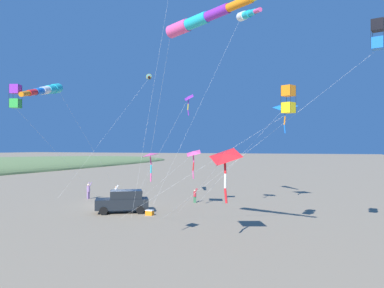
# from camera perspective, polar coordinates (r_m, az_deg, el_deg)

# --- Properties ---
(ground_plane) EXTENTS (600.00, 600.00, 0.00)m
(ground_plane) POSITION_cam_1_polar(r_m,az_deg,el_deg) (37.27, -10.92, -8.87)
(ground_plane) COLOR gray
(parked_car) EXTENTS (4.63, 3.85, 1.85)m
(parked_car) POSITION_cam_1_polar(r_m,az_deg,el_deg) (32.87, -10.16, -8.33)
(parked_car) COLOR black
(parked_car) RESTS_ON ground_plane
(cooler_box) EXTENTS (0.62, 0.42, 0.42)m
(cooler_box) POSITION_cam_1_polar(r_m,az_deg,el_deg) (31.44, -6.29, -10.06)
(cooler_box) COLOR orange
(cooler_box) RESTS_ON ground_plane
(person_adult_flyer) EXTENTS (0.44, 0.56, 1.76)m
(person_adult_flyer) POSITION_cam_1_polar(r_m,az_deg,el_deg) (42.18, -15.10, -6.57)
(person_adult_flyer) COLOR #8E6B9E
(person_adult_flyer) RESTS_ON ground_plane
(person_child_green_jacket) EXTENTS (0.50, 0.50, 1.41)m
(person_child_green_jacket) POSITION_cam_1_polar(r_m,az_deg,el_deg) (38.04, 0.43, -7.55)
(person_child_green_jacket) COLOR #3D7F51
(person_child_green_jacket) RESTS_ON ground_plane
(person_child_grey_jacket) EXTENTS (0.51, 0.51, 1.44)m
(person_child_grey_jacket) POSITION_cam_1_polar(r_m,az_deg,el_deg) (41.63, -11.21, -6.90)
(person_child_grey_jacket) COLOR silver
(person_child_grey_jacket) RESTS_ON ground_plane
(person_bystander_far) EXTENTS (0.37, 0.43, 1.22)m
(person_bystander_far) POSITION_cam_1_polar(r_m,az_deg,el_deg) (37.68, -7.56, -7.77)
(person_bystander_far) COLOR gold
(person_bystander_far) RESTS_ON ground_plane
(kite_windsock_rainbow_low_near) EXTENTS (9.65, 4.32, 17.81)m
(kite_windsock_rainbow_low_near) POSITION_cam_1_polar(r_m,az_deg,el_deg) (36.29, 8.13, 18.45)
(kite_windsock_rainbow_low_near) COLOR white
(kite_windsock_rainbow_low_near) RESTS_ON ground_plane
(kite_delta_purple_drifting) EXTENTS (9.02, 2.71, 9.79)m
(kite_delta_purple_drifting) POSITION_cam_1_polar(r_m,az_deg,el_deg) (37.73, 13.56, 5.33)
(kite_delta_purple_drifting) COLOR blue
(kite_delta_purple_drifting) RESTS_ON ground_plane
(kite_delta_orange_high_right) EXTENTS (7.49, 8.72, 5.43)m
(kite_delta_orange_high_right) POSITION_cam_1_polar(r_m,az_deg,el_deg) (22.23, 4.77, -2.00)
(kite_delta_orange_high_right) COLOR red
(kite_delta_orange_high_right) RESTS_ON ground_plane
(kite_delta_green_low_center) EXTENTS (7.81, 3.03, 5.29)m
(kite_delta_green_low_center) POSITION_cam_1_polar(r_m,az_deg,el_deg) (34.66, 0.12, -1.42)
(kite_delta_green_low_center) COLOR #EF4C93
(kite_delta_green_low_center) RESTS_ON ground_plane
(kite_windsock_white_trailing) EXTENTS (4.21, 18.15, 10.63)m
(kite_windsock_white_trailing) POSITION_cam_1_polar(r_m,az_deg,el_deg) (31.24, -20.71, 7.49)
(kite_windsock_white_trailing) COLOR #1EB7C6
(kite_windsock_white_trailing) RESTS_ON ground_plane
(kite_delta_blue_topmost) EXTENTS (7.08, 2.17, 9.92)m
(kite_delta_blue_topmost) POSITION_cam_1_polar(r_m,az_deg,el_deg) (32.51, -0.60, 6.77)
(kite_delta_blue_topmost) COLOR purple
(kite_delta_blue_topmost) RESTS_ON ground_plane
(kite_box_long_streamer_right) EXTENTS (15.05, 3.81, 12.39)m
(kite_box_long_streamer_right) POSITION_cam_1_polar(r_m,az_deg,el_deg) (23.98, 25.79, 14.38)
(kite_box_long_streamer_right) COLOR black
(kite_box_long_streamer_right) RESTS_ON ground_plane
(kite_box_long_streamer_left) EXTENTS (13.05, 1.20, 9.23)m
(kite_box_long_streamer_left) POSITION_cam_1_polar(r_m,az_deg,el_deg) (24.41, 14.06, 6.42)
(kite_box_long_streamer_left) COLOR orange
(kite_box_long_streamer_left) RESTS_ON ground_plane
(kite_box_black_fish_shape) EXTENTS (1.44, 12.04, 9.58)m
(kite_box_black_fish_shape) POSITION_cam_1_polar(r_m,az_deg,el_deg) (28.07, -24.67, 6.42)
(kite_box_black_fish_shape) COLOR purple
(kite_box_black_fish_shape) RESTS_ON ground_plane
(kite_windsock_red_high_left) EXTENTS (13.68, 12.23, 12.58)m
(kite_windsock_red_high_left) POSITION_cam_1_polar(r_m,az_deg,el_deg) (20.95, 1.62, 18.07)
(kite_windsock_red_high_left) COLOR #EF4C93
(kite_windsock_red_high_left) RESTS_ON ground_plane
(kite_delta_teal_far_right) EXTENTS (6.20, 9.89, 5.18)m
(kite_delta_teal_far_right) POSITION_cam_1_polar(r_m,az_deg,el_deg) (21.81, -6.25, -1.74)
(kite_delta_teal_far_right) COLOR #EF4C93
(kite_delta_teal_far_right) RESTS_ON ground_plane
(kite_windsock_magenta_far_left) EXTENTS (11.08, 3.25, 12.93)m
(kite_windsock_magenta_far_left) POSITION_cam_1_polar(r_m,az_deg,el_deg) (38.84, -6.39, 9.83)
(kite_windsock_magenta_far_left) COLOR yellow
(kite_windsock_magenta_far_left) RESTS_ON ground_plane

